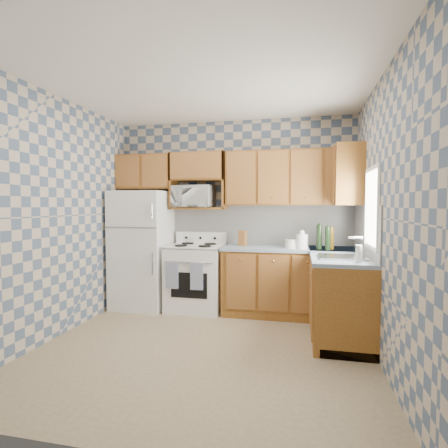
# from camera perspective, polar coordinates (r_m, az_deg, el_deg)

# --- Properties ---
(floor) EXTENTS (3.40, 3.40, 0.00)m
(floor) POSITION_cam_1_polar(r_m,az_deg,el_deg) (3.84, -3.31, -19.56)
(floor) COLOR #7D6A51
(floor) RESTS_ON ground
(back_wall) EXTENTS (3.40, 0.02, 2.70)m
(back_wall) POSITION_cam_1_polar(r_m,az_deg,el_deg) (5.11, 1.49, 1.61)
(back_wall) COLOR #4C5E7A
(back_wall) RESTS_ON ground
(right_wall) EXTENTS (0.02, 3.20, 2.70)m
(right_wall) POSITION_cam_1_polar(r_m,az_deg,el_deg) (3.50, 24.53, 0.71)
(right_wall) COLOR #4C5E7A
(right_wall) RESTS_ON ground
(backsplash_back) EXTENTS (2.60, 0.02, 0.56)m
(backsplash_back) POSITION_cam_1_polar(r_m,az_deg,el_deg) (5.04, 5.94, -0.12)
(backsplash_back) COLOR silver
(backsplash_back) RESTS_ON back_wall
(backsplash_right) EXTENTS (0.02, 1.60, 0.56)m
(backsplash_right) POSITION_cam_1_polar(r_m,az_deg,el_deg) (4.29, 22.11, -0.88)
(backsplash_right) COLOR silver
(backsplash_right) RESTS_ON right_wall
(refrigerator) EXTENTS (0.75, 0.70, 1.68)m
(refrigerator) POSITION_cam_1_polar(r_m,az_deg,el_deg) (5.21, -13.20, -4.06)
(refrigerator) COLOR white
(refrigerator) RESTS_ON floor
(stove_body) EXTENTS (0.76, 0.65, 0.90)m
(stove_body) POSITION_cam_1_polar(r_m,az_deg,el_deg) (5.01, -4.58, -8.80)
(stove_body) COLOR white
(stove_body) RESTS_ON floor
(cooktop) EXTENTS (0.76, 0.65, 0.02)m
(cooktop) POSITION_cam_1_polar(r_m,az_deg,el_deg) (4.94, -4.61, -3.62)
(cooktop) COLOR silver
(cooktop) RESTS_ON stove_body
(backguard) EXTENTS (0.76, 0.08, 0.17)m
(backguard) POSITION_cam_1_polar(r_m,az_deg,el_deg) (5.19, -3.72, -2.24)
(backguard) COLOR white
(backguard) RESTS_ON cooktop
(dish_towel_left) EXTENTS (0.17, 0.02, 0.36)m
(dish_towel_left) POSITION_cam_1_polar(r_m,az_deg,el_deg) (4.74, -8.50, -8.26)
(dish_towel_left) COLOR navy
(dish_towel_left) RESTS_ON stove_body
(dish_towel_right) EXTENTS (0.17, 0.02, 0.36)m
(dish_towel_right) POSITION_cam_1_polar(r_m,az_deg,el_deg) (4.63, -4.49, -8.51)
(dish_towel_right) COLOR navy
(dish_towel_right) RESTS_ON stove_body
(base_cabinets_back) EXTENTS (1.75, 0.60, 0.88)m
(base_cabinets_back) POSITION_cam_1_polar(r_m,az_deg,el_deg) (4.83, 10.58, -9.41)
(base_cabinets_back) COLOR brown
(base_cabinets_back) RESTS_ON floor
(base_cabinets_right) EXTENTS (0.60, 1.60, 0.88)m
(base_cabinets_right) POSITION_cam_1_polar(r_m,az_deg,el_deg) (4.36, 18.08, -10.85)
(base_cabinets_right) COLOR brown
(base_cabinets_right) RESTS_ON floor
(countertop_back) EXTENTS (1.77, 0.63, 0.04)m
(countertop_back) POSITION_cam_1_polar(r_m,az_deg,el_deg) (4.75, 10.63, -3.99)
(countertop_back) COLOR gray
(countertop_back) RESTS_ON base_cabinets_back
(countertop_right) EXTENTS (0.63, 1.60, 0.04)m
(countertop_right) POSITION_cam_1_polar(r_m,az_deg,el_deg) (4.28, 18.11, -4.86)
(countertop_right) COLOR gray
(countertop_right) RESTS_ON base_cabinets_right
(upper_cabinets_back) EXTENTS (1.75, 0.33, 0.74)m
(upper_cabinets_back) POSITION_cam_1_polar(r_m,az_deg,el_deg) (4.87, 10.79, 7.38)
(upper_cabinets_back) COLOR brown
(upper_cabinets_back) RESTS_ON back_wall
(upper_cabinets_fridge) EXTENTS (0.82, 0.33, 0.50)m
(upper_cabinets_fridge) POSITION_cam_1_polar(r_m,az_deg,el_deg) (5.37, -12.63, 8.23)
(upper_cabinets_fridge) COLOR brown
(upper_cabinets_fridge) RESTS_ON back_wall
(upper_cabinets_right) EXTENTS (0.33, 0.70, 0.74)m
(upper_cabinets_right) POSITION_cam_1_polar(r_m,az_deg,el_deg) (4.72, 19.46, 7.41)
(upper_cabinets_right) COLOR brown
(upper_cabinets_right) RESTS_ON right_wall
(microwave_shelf) EXTENTS (0.80, 0.33, 0.03)m
(microwave_shelf) POSITION_cam_1_polar(r_m,az_deg,el_deg) (5.06, -4.10, 2.56)
(microwave_shelf) COLOR brown
(microwave_shelf) RESTS_ON back_wall
(microwave) EXTENTS (0.58, 0.41, 0.31)m
(microwave) POSITION_cam_1_polar(r_m,az_deg,el_deg) (5.05, -4.97, 4.50)
(microwave) COLOR white
(microwave) RESTS_ON microwave_shelf
(sink) EXTENTS (0.48, 0.40, 0.03)m
(sink) POSITION_cam_1_polar(r_m,az_deg,el_deg) (3.93, 18.70, -5.19)
(sink) COLOR #B7B7BC
(sink) RESTS_ON countertop_right
(window) EXTENTS (0.02, 0.66, 0.86)m
(window) POSITION_cam_1_polar(r_m,az_deg,el_deg) (3.93, 22.97, 2.42)
(window) COLOR silver
(window) RESTS_ON right_wall
(bottle_0) EXTENTS (0.07, 0.07, 0.31)m
(bottle_0) POSITION_cam_1_polar(r_m,az_deg,el_deg) (4.59, 15.28, -2.08)
(bottle_0) COLOR black
(bottle_0) RESTS_ON countertop_back
(bottle_1) EXTENTS (0.07, 0.07, 0.29)m
(bottle_1) POSITION_cam_1_polar(r_m,az_deg,el_deg) (4.53, 16.58, -2.28)
(bottle_1) COLOR black
(bottle_1) RESTS_ON countertop_back
(bottle_2) EXTENTS (0.07, 0.07, 0.27)m
(bottle_2) POSITION_cam_1_polar(r_m,az_deg,el_deg) (4.64, 17.11, -2.30)
(bottle_2) COLOR brown
(bottle_2) RESTS_ON countertop_back
(knife_block) EXTENTS (0.11, 0.11, 0.21)m
(knife_block) POSITION_cam_1_polar(r_m,az_deg,el_deg) (4.86, 3.06, -2.31)
(knife_block) COLOR brown
(knife_block) RESTS_ON countertop_back
(electric_kettle) EXTENTS (0.15, 0.15, 0.19)m
(electric_kettle) POSITION_cam_1_polar(r_m,az_deg,el_deg) (4.62, 12.60, -2.79)
(electric_kettle) COLOR white
(electric_kettle) RESTS_ON countertop_back
(food_containers) EXTENTS (0.17, 0.17, 0.11)m
(food_containers) POSITION_cam_1_polar(r_m,az_deg,el_deg) (4.66, 10.93, -3.18)
(food_containers) COLOR silver
(food_containers) RESTS_ON countertop_back
(soap_bottle) EXTENTS (0.06, 0.06, 0.17)m
(soap_bottle) POSITION_cam_1_polar(r_m,az_deg,el_deg) (3.67, 21.15, -4.54)
(soap_bottle) COLOR silver
(soap_bottle) RESTS_ON countertop_right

